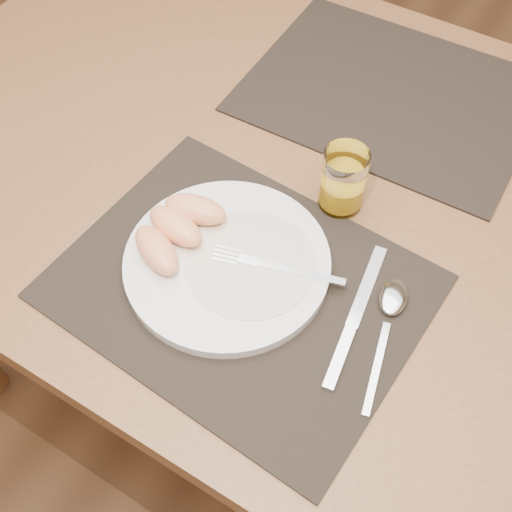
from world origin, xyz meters
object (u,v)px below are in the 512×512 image
at_px(plate, 227,262).
at_px(juice_glass, 343,182).
at_px(fork, 266,265).
at_px(table, 313,213).
at_px(knife, 351,326).
at_px(placemat_far, 390,94).
at_px(placemat_near, 240,286).
at_px(spoon, 391,307).

relative_size(plate, juice_glass, 2.86).
bearing_deg(fork, table, 97.01).
bearing_deg(knife, table, 127.54).
xyz_separation_m(placemat_far, plate, (-0.04, -0.42, 0.01)).
bearing_deg(table, fork, -82.99).
bearing_deg(juice_glass, placemat_near, -103.36).
height_order(knife, juice_glass, juice_glass).
xyz_separation_m(placemat_far, knife, (0.14, -0.42, 0.00)).
height_order(placemat_near, plate, plate).
relative_size(placemat_near, juice_glass, 4.77).
distance_m(placemat_far, knife, 0.44).
height_order(plate, knife, plate).
bearing_deg(spoon, placemat_far, 114.43).
relative_size(placemat_near, placemat_far, 1.00).
bearing_deg(placemat_far, table, -94.04).
relative_size(plate, fork, 1.56).
xyz_separation_m(table, spoon, (0.18, -0.15, 0.09)).
relative_size(fork, spoon, 0.90).
distance_m(placemat_far, spoon, 0.41).
bearing_deg(plate, spoon, 13.62).
bearing_deg(fork, placemat_near, -117.29).
bearing_deg(placemat_far, placemat_near, -91.41).
bearing_deg(plate, knife, 0.84).
relative_size(table, spoon, 7.33).
xyz_separation_m(table, placemat_far, (0.02, 0.22, 0.09)).
relative_size(spoon, juice_glass, 2.03).
xyz_separation_m(table, knife, (0.15, -0.20, 0.09)).
height_order(placemat_far, knife, knife).
bearing_deg(placemat_near, fork, 62.71).
bearing_deg(fork, spoon, 11.56).
bearing_deg(juice_glass, knife, -58.91).
relative_size(fork, juice_glass, 1.83).
xyz_separation_m(placemat_near, plate, (-0.03, 0.02, 0.01)).
bearing_deg(placemat_far, plate, -95.61).
distance_m(fork, knife, 0.13).
xyz_separation_m(fork, juice_glass, (0.03, 0.16, 0.02)).
height_order(knife, spoon, spoon).
bearing_deg(placemat_far, spoon, -65.57).
height_order(placemat_near, spoon, spoon).
xyz_separation_m(table, placemat_near, (0.00, -0.22, 0.09)).
height_order(plate, juice_glass, juice_glass).
xyz_separation_m(spoon, juice_glass, (-0.13, 0.12, 0.04)).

